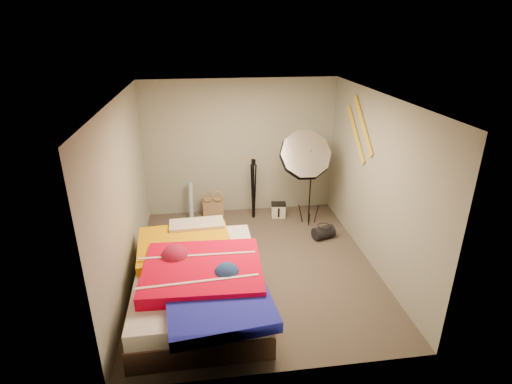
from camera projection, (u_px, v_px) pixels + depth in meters
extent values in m
plane|color=#4B4438|center=(255.00, 266.00, 5.99)|extent=(4.00, 4.00, 0.00)
plane|color=silver|center=(255.00, 97.00, 5.02)|extent=(4.00, 4.00, 0.00)
plane|color=gray|center=(240.00, 148.00, 7.33)|extent=(3.50, 0.00, 3.50)
plane|color=gray|center=(284.00, 271.00, 3.68)|extent=(3.50, 0.00, 3.50)
plane|color=gray|center=(124.00, 196.00, 5.29)|extent=(0.00, 4.00, 4.00)
plane|color=gray|center=(375.00, 183.00, 5.73)|extent=(0.00, 4.00, 4.00)
cube|color=#A1815B|center=(213.00, 207.00, 7.49)|extent=(0.39, 0.18, 0.40)
cylinder|color=#5E96BC|center=(191.00, 201.00, 7.36)|extent=(0.10, 0.21, 0.69)
cube|color=silver|center=(278.00, 211.00, 7.48)|extent=(0.27, 0.21, 0.25)
cylinder|color=black|center=(323.00, 232.00, 6.73)|extent=(0.41, 0.31, 0.22)
cube|color=gold|center=(363.00, 125.00, 6.00)|extent=(0.02, 0.91, 0.78)
cube|color=gold|center=(356.00, 134.00, 6.31)|extent=(0.02, 0.91, 0.78)
cube|color=#4C3327|center=(200.00, 292.00, 5.18)|extent=(1.60, 2.27, 0.29)
cube|color=silver|center=(199.00, 275.00, 5.08)|extent=(1.56, 2.23, 0.20)
cube|color=#DE9D06|center=(185.00, 246.00, 5.47)|extent=(1.32, 1.18, 0.16)
cube|color=red|center=(203.00, 271.00, 4.87)|extent=(1.47, 1.25, 0.18)
cube|color=#2127CA|center=(220.00, 308.00, 4.29)|extent=(1.23, 1.03, 0.14)
cube|color=#CC96AA|center=(197.00, 227.00, 5.88)|extent=(0.81, 0.40, 0.16)
cylinder|color=black|center=(310.00, 187.00, 7.02)|extent=(0.03, 0.03, 1.41)
cube|color=black|center=(312.00, 151.00, 6.77)|extent=(0.06, 0.06, 0.09)
cone|color=silver|center=(305.00, 156.00, 6.67)|extent=(1.08, 0.83, 1.04)
cylinder|color=black|center=(253.00, 192.00, 7.31)|extent=(0.04, 0.04, 1.04)
cube|color=black|center=(253.00, 162.00, 7.08)|extent=(0.08, 0.08, 0.11)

